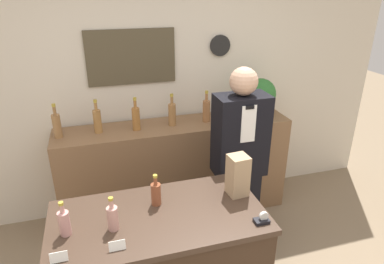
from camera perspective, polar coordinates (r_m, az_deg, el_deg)
back_wall at (r=3.48m, az=-6.73°, el=7.88°), size 5.20×0.09×2.70m
back_shelf at (r=3.57m, az=-2.67°, el=-6.31°), size 2.31×0.47×1.02m
shopkeeper at (r=2.97m, az=7.76°, el=-5.60°), size 0.43×0.27×1.71m
potted_plant at (r=3.55m, az=11.34°, el=6.00°), size 0.31×0.31×0.40m
paper_bag at (r=2.34m, az=7.64°, el=-7.17°), size 0.14×0.14×0.29m
tape_dispenser at (r=2.17m, az=11.63°, el=-14.04°), size 0.09×0.06×0.07m
price_card_left at (r=2.01m, az=-21.33°, el=-18.86°), size 0.09×0.02×0.06m
price_card_right at (r=1.99m, az=-12.35°, el=-18.02°), size 0.09×0.02×0.06m
counter_bottle_0 at (r=2.14m, az=-20.51°, el=-13.92°), size 0.07×0.07×0.22m
counter_bottle_1 at (r=2.10m, az=-13.08°, el=-13.69°), size 0.07×0.07×0.22m
counter_bottle_2 at (r=2.26m, az=-6.02°, el=-10.13°), size 0.07×0.07×0.22m
shelf_bottle_0 at (r=3.25m, az=-21.60°, el=1.08°), size 0.07×0.07×0.32m
shelf_bottle_1 at (r=3.24m, az=-15.50°, el=1.88°), size 0.07×0.07×0.32m
shelf_bottle_2 at (r=3.23m, az=-9.31°, el=2.35°), size 0.07×0.07×0.32m
shelf_bottle_3 at (r=3.29m, az=-3.34°, el=3.07°), size 0.07×0.07×0.32m
shelf_bottle_4 at (r=3.38m, az=2.40°, el=3.67°), size 0.07×0.07×0.32m
shelf_bottle_5 at (r=3.50m, az=7.87°, el=4.14°), size 0.07×0.07×0.32m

